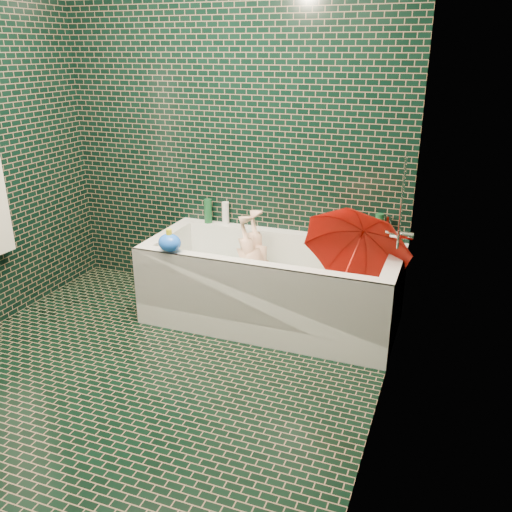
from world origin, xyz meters
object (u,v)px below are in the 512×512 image
at_px(bathtub, 271,293).
at_px(rubber_duck, 379,237).
at_px(bath_toy, 170,242).
at_px(child, 256,276).
at_px(umbrella, 351,261).

relative_size(bathtub, rubber_duck, 15.09).
xyz_separation_m(rubber_duck, bath_toy, (-1.23, -0.67, 0.03)).
bearing_deg(rubber_duck, bath_toy, -139.82).
bearing_deg(bathtub, bath_toy, -150.81).
distance_m(bathtub, child, 0.15).
bearing_deg(umbrella, child, -168.27).
bearing_deg(bathtub, umbrella, -7.10).
height_order(rubber_duck, bath_toy, bath_toy).
xyz_separation_m(child, rubber_duck, (0.77, 0.32, 0.28)).
xyz_separation_m(bathtub, umbrella, (0.55, -0.07, 0.34)).
bearing_deg(umbrella, bath_toy, -147.10).
bearing_deg(bathtub, rubber_duck, 27.98).
bearing_deg(umbrella, rubber_duck, 96.06).
distance_m(umbrella, rubber_duck, 0.43).
bearing_deg(child, umbrella, 90.54).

